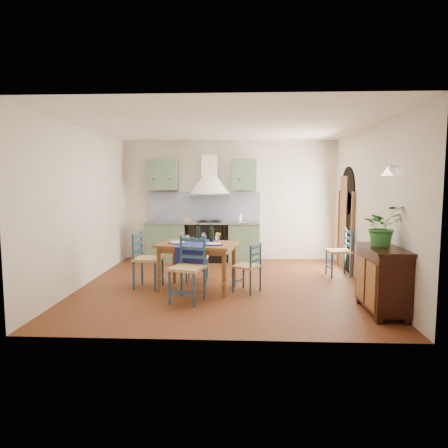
% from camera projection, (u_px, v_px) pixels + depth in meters
% --- Properties ---
extents(floor, '(5.00, 5.00, 0.00)m').
position_uv_depth(floor, '(225.00, 285.00, 7.13)').
color(floor, '#4F2510').
rests_on(floor, ground).
extents(back_wall, '(5.00, 0.96, 2.80)m').
position_uv_depth(back_wall, '(209.00, 216.00, 9.31)').
color(back_wall, beige).
rests_on(back_wall, ground).
extents(right_wall, '(0.26, 5.00, 2.80)m').
position_uv_depth(right_wall, '(364.00, 210.00, 7.15)').
color(right_wall, beige).
rests_on(right_wall, ground).
extents(left_wall, '(0.04, 5.00, 2.80)m').
position_uv_depth(left_wall, '(84.00, 206.00, 7.10)').
color(left_wall, beige).
rests_on(left_wall, ground).
extents(ceiling, '(5.00, 5.00, 0.01)m').
position_uv_depth(ceiling, '(225.00, 125.00, 6.83)').
color(ceiling, white).
rests_on(ceiling, back_wall).
extents(dining_table, '(1.41, 1.10, 1.12)m').
position_uv_depth(dining_table, '(197.00, 249.00, 6.75)').
color(dining_table, brown).
rests_on(dining_table, ground).
extents(chair_near, '(0.59, 0.59, 1.00)m').
position_uv_depth(chair_near, '(188.00, 268.00, 6.10)').
color(chair_near, navy).
rests_on(chair_near, ground).
extents(chair_far, '(0.41, 0.41, 0.88)m').
position_uv_depth(chair_far, '(197.00, 257.00, 7.36)').
color(chair_far, navy).
rests_on(chair_far, ground).
extents(chair_left, '(0.50, 0.50, 0.96)m').
position_uv_depth(chair_left, '(146.00, 259.00, 6.92)').
color(chair_left, navy).
rests_on(chair_left, ground).
extents(chair_right, '(0.53, 0.53, 0.82)m').
position_uv_depth(chair_right, '(248.00, 267.00, 6.64)').
color(chair_right, navy).
rests_on(chair_right, ground).
extents(chair_spare, '(0.46, 0.46, 0.93)m').
position_uv_depth(chair_spare, '(340.00, 252.00, 7.80)').
color(chair_spare, navy).
rests_on(chair_spare, ground).
extents(sideboard, '(0.50, 1.05, 0.94)m').
position_uv_depth(sideboard, '(382.00, 278.00, 5.55)').
color(sideboard, black).
rests_on(sideboard, ground).
extents(potted_plant, '(0.66, 0.62, 0.57)m').
position_uv_depth(potted_plant, '(382.00, 226.00, 5.54)').
color(potted_plant, '#2B7331').
rests_on(potted_plant, sideboard).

